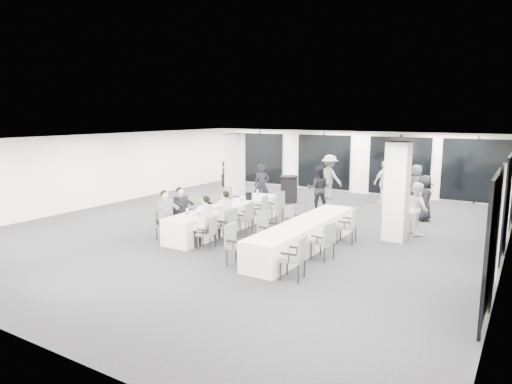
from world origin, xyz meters
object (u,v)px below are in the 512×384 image
chair_main_right_near (209,231)px  standing_guest_c (330,174)px  chair_main_right_second (228,223)px  chair_main_right_far (277,204)px  chair_side_left_near (236,242)px  standing_guest_h (417,205)px  chair_main_right_mid (245,216)px  chair_side_left_far (292,220)px  chair_main_left_second (179,219)px  chair_main_left_fourth (218,207)px  chair_side_right_near (296,255)px  chair_side_right_mid (325,239)px  chair_side_right_far (350,223)px  standing_guest_e (424,195)px  ice_bucket_near (208,206)px  standing_guest_d (385,179)px  standing_guest_a (262,182)px  standing_guest_b (318,186)px  cocktail_table (289,189)px  chair_main_left_mid (198,211)px  chair_main_left_far (231,200)px  banquet_table_main (227,217)px  banquet_table_side (304,236)px  standing_guest_g (224,175)px  standing_guest_f (416,182)px  chair_main_left_near (164,223)px  chair_side_left_mid (267,228)px

chair_main_right_near → standing_guest_c: size_ratio=0.41×
chair_main_right_second → chair_main_right_far: size_ratio=0.92×
chair_side_left_near → standing_guest_h: size_ratio=0.56×
chair_main_right_mid → chair_side_left_far: size_ratio=1.05×
chair_main_left_second → chair_main_right_second: chair_main_right_second is taller
chair_main_left_fourth → chair_side_right_near: (4.67, -3.48, 0.05)m
chair_main_right_near → chair_side_right_mid: size_ratio=0.92×
chair_side_right_far → standing_guest_e: (1.16, 3.95, 0.30)m
standing_guest_c → ice_bucket_near: 7.39m
chair_side_left_near → chair_side_right_mid: size_ratio=1.05×
chair_main_left_fourth → standing_guest_d: 7.19m
chair_main_right_near → standing_guest_a: standing_guest_a is taller
chair_main_right_second → standing_guest_d: (2.18, 7.82, 0.44)m
chair_main_left_second → standing_guest_a: size_ratio=0.46×
standing_guest_b → chair_main_left_second: bearing=39.7°
cocktail_table → chair_side_right_far: 6.14m
chair_main_right_mid → chair_side_left_near: size_ratio=0.96×
cocktail_table → chair_main_left_fourth: 4.30m
chair_side_left_near → chair_main_left_mid: bearing=-131.8°
chair_main_left_far → chair_side_left_near: size_ratio=1.05×
chair_main_left_fourth → standing_guest_e: bearing=133.5°
banquet_table_main → banquet_table_side: same height
chair_side_right_far → standing_guest_c: standing_guest_c is taller
chair_main_right_far → standing_guest_b: (0.48, 2.29, 0.37)m
cocktail_table → standing_guest_c: standing_guest_c is taller
standing_guest_d → standing_guest_g: bearing=-39.0°
chair_main_left_fourth → standing_guest_f: size_ratio=0.49×
chair_main_left_second → chair_side_right_mid: (4.66, 0.07, 0.05)m
banquet_table_main → chair_side_right_far: 3.88m
standing_guest_b → ice_bucket_near: 5.00m
chair_side_right_far → standing_guest_a: size_ratio=0.55×
chair_main_left_near → chair_main_right_mid: (1.66, 1.73, 0.05)m
cocktail_table → chair_main_left_second: 6.24m
standing_guest_g → standing_guest_d: bearing=50.8°
cocktail_table → standing_guest_g: bearing=176.3°
banquet_table_main → chair_main_left_far: size_ratio=4.81×
cocktail_table → chair_main_left_second: bearing=-94.2°
banquet_table_main → standing_guest_f: size_ratio=2.76×
chair_main_right_near → ice_bucket_near: size_ratio=3.36×
chair_side_left_near → chair_side_right_far: chair_side_right_far is taller
standing_guest_a → standing_guest_f: bearing=1.8°
standing_guest_c → standing_guest_h: standing_guest_c is taller
chair_side_right_mid → ice_bucket_near: 3.96m
chair_side_left_mid → standing_guest_c: size_ratio=0.47×
standing_guest_a → standing_guest_h: bearing=-44.0°
chair_main_right_near → standing_guest_f: 9.76m
chair_main_left_second → chair_main_left_fourth: size_ratio=0.97×
banquet_table_side → standing_guest_d: size_ratio=2.56×
standing_guest_f → standing_guest_g: bearing=44.2°
cocktail_table → chair_side_right_near: 8.82m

